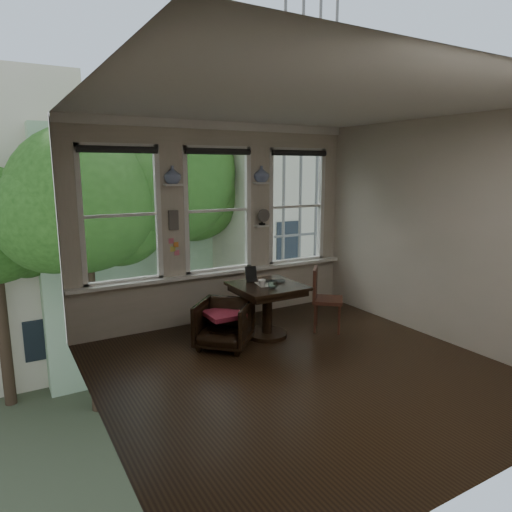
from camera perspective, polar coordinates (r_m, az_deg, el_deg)
ground at (r=5.52m, az=5.76°, el=-14.13°), size 4.50×4.50×0.00m
ceiling at (r=5.04m, az=6.44°, el=18.48°), size 4.50×4.50×0.00m
wall_back at (r=6.99m, az=-4.87°, el=4.07°), size 4.50×0.00×4.50m
wall_front at (r=3.55m, az=28.04°, el=-3.95°), size 4.50×0.00×4.50m
wall_left at (r=4.18m, az=-19.73°, el=-1.22°), size 0.00×4.50×4.50m
wall_right at (r=6.64m, az=22.00°, el=2.94°), size 0.00×4.50×4.50m
window_left at (r=6.49m, az=-16.59°, el=4.90°), size 1.10×0.12×1.90m
window_center at (r=6.97m, az=-4.90°, el=5.71°), size 1.10×0.12×1.90m
window_right at (r=7.70m, az=4.96°, el=6.20°), size 1.10×0.12×1.90m
shelf_left at (r=6.57m, az=-10.36°, el=8.75°), size 0.26×0.16×0.03m
shelf_right at (r=7.20m, az=0.69°, el=9.10°), size 0.26×0.16×0.03m
intercom at (r=6.64m, az=-10.30°, el=4.44°), size 0.14×0.06×0.28m
sticky_notes at (r=6.69m, az=-10.22°, el=1.47°), size 0.16×0.01×0.24m
desk_fan at (r=7.22m, az=0.76°, el=4.57°), size 0.20×0.20×0.24m
vase_left at (r=6.57m, az=-10.41°, el=9.96°), size 0.24×0.24×0.25m
vase_right at (r=7.19m, az=0.69°, el=10.21°), size 0.24×0.24×0.25m
table at (r=6.40m, az=1.41°, el=-6.85°), size 0.90×0.90×0.75m
armchair_left at (r=6.07m, az=-4.02°, el=-8.50°), size 0.96×0.96×0.63m
cushion_red at (r=6.03m, az=-4.04°, el=-7.28°), size 0.45×0.45×0.06m
side_chair_right at (r=6.71m, az=8.97°, el=-5.38°), size 0.59×0.59×0.92m
laptop at (r=6.38m, az=2.35°, el=-3.30°), size 0.36×0.30×0.02m
mug at (r=6.17m, az=0.76°, el=-3.44°), size 0.11×0.11×0.10m
drinking_glass at (r=6.10m, az=2.11°, el=-3.61°), size 0.16×0.16×0.10m
tablet at (r=6.43m, az=-0.64°, el=-2.28°), size 0.17×0.10×0.22m
papers at (r=6.32m, az=1.14°, el=-3.54°), size 0.27×0.34×0.00m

